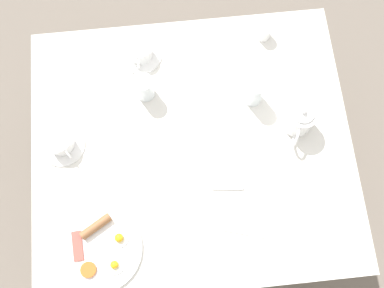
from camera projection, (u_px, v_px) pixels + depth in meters
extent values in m
plane|color=#70665B|center=(192.00, 184.00, 2.26)|extent=(8.00, 8.00, 0.00)
cube|color=silver|center=(192.00, 147.00, 1.59)|extent=(0.99, 1.12, 0.03)
cylinder|color=brown|center=(328.00, 263.00, 1.82)|extent=(0.04, 0.04, 0.68)
cylinder|color=brown|center=(292.00, 65.00, 2.07)|extent=(0.04, 0.04, 0.68)
cylinder|color=brown|center=(70.00, 85.00, 2.04)|extent=(0.04, 0.04, 0.68)
cylinder|color=white|center=(100.00, 249.00, 1.47)|extent=(0.28, 0.28, 0.01)
cylinder|color=white|center=(115.00, 265.00, 1.45)|extent=(0.06, 0.06, 0.00)
sphere|color=yellow|center=(114.00, 265.00, 1.44)|extent=(0.03, 0.03, 0.03)
cylinder|color=white|center=(119.00, 238.00, 1.47)|extent=(0.06, 0.06, 0.00)
sphere|color=yellow|center=(119.00, 238.00, 1.46)|extent=(0.03, 0.03, 0.03)
cylinder|color=brown|center=(96.00, 226.00, 1.47)|extent=(0.08, 0.11, 0.03)
cube|color=#B74C42|center=(77.00, 246.00, 1.46)|extent=(0.10, 0.04, 0.01)
cylinder|color=#D16023|center=(88.00, 270.00, 1.44)|extent=(0.05, 0.05, 0.01)
cylinder|color=white|center=(299.00, 119.00, 1.54)|extent=(0.10, 0.10, 0.11)
cylinder|color=white|center=(303.00, 113.00, 1.49)|extent=(0.07, 0.07, 0.01)
sphere|color=white|center=(304.00, 111.00, 1.48)|extent=(0.02, 0.02, 0.02)
cone|color=white|center=(303.00, 99.00, 1.55)|extent=(0.06, 0.04, 0.05)
torus|color=white|center=(296.00, 134.00, 1.53)|extent=(0.08, 0.04, 0.09)
cylinder|color=white|center=(63.00, 145.00, 1.57)|extent=(0.16, 0.16, 0.01)
cylinder|color=white|center=(60.00, 142.00, 1.54)|extent=(0.09, 0.09, 0.06)
cylinder|color=brown|center=(61.00, 143.00, 1.55)|extent=(0.08, 0.08, 0.04)
torus|color=white|center=(67.00, 153.00, 1.53)|extent=(0.04, 0.03, 0.05)
cylinder|color=white|center=(141.00, 55.00, 1.67)|extent=(0.16, 0.16, 0.01)
cylinder|color=white|center=(140.00, 51.00, 1.63)|extent=(0.09, 0.09, 0.06)
cylinder|color=brown|center=(140.00, 52.00, 1.64)|extent=(0.08, 0.08, 0.04)
torus|color=white|center=(139.00, 62.00, 1.62)|extent=(0.05, 0.01, 0.05)
cylinder|color=white|center=(144.00, 87.00, 1.58)|extent=(0.07, 0.07, 0.11)
cylinder|color=white|center=(254.00, 92.00, 1.56)|extent=(0.07, 0.07, 0.12)
cylinder|color=white|center=(264.00, 32.00, 1.66)|extent=(0.05, 0.05, 0.06)
torus|color=white|center=(263.00, 24.00, 1.67)|extent=(0.04, 0.01, 0.04)
cube|color=white|center=(227.00, 170.00, 1.54)|extent=(0.15, 0.12, 0.01)
cube|color=silver|center=(240.00, 232.00, 1.49)|extent=(0.06, 0.17, 0.00)
cube|color=silver|center=(163.00, 138.00, 1.58)|extent=(0.18, 0.16, 0.00)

